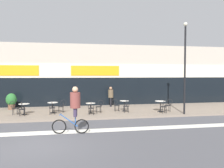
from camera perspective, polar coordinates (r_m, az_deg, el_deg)
name	(u,v)px	position (r m, az deg, el deg)	size (l,w,h in m)	color
ground_plane	(35,146)	(9.32, -19.54, -15.12)	(120.00, 120.00, 0.00)	#4C4C51
sidewalk_slab	(52,113)	(16.31, -15.29, -7.24)	(40.00, 5.50, 0.12)	gray
storefront_facade	(57,76)	(20.78, -14.18, 2.15)	(40.00, 4.06, 5.40)	#B2A899
bike_lane_stripe	(42,133)	(11.20, -17.83, -12.07)	(36.00, 0.70, 0.01)	silver
bistro_table_0	(24,107)	(15.81, -21.99, -5.54)	(0.69, 0.69, 0.72)	black
bistro_table_1	(53,105)	(15.78, -15.21, -5.40)	(0.71, 0.71, 0.74)	black
bistro_table_2	(91,106)	(15.19, -5.63, -5.74)	(0.65, 0.65, 0.70)	black
bistro_table_3	(124,104)	(16.00, 3.23, -5.17)	(0.65, 0.65, 0.76)	black
bistro_table_4	(160,104)	(16.08, 12.54, -5.11)	(0.78, 0.78, 0.78)	black
cafe_chair_0_near	(22,108)	(15.20, -22.45, -5.85)	(0.44, 0.59, 0.90)	black
cafe_chair_0_side	(14,107)	(15.95, -24.20, -5.50)	(0.57, 0.40, 0.90)	black
cafe_chair_1_near	(52,107)	(15.16, -15.40, -5.77)	(0.43, 0.59, 0.90)	black
cafe_chair_1_side	(62,105)	(15.74, -12.93, -5.44)	(0.59, 0.44, 0.90)	black
cafe_chair_2_near	(91,107)	(14.58, -5.47, -6.02)	(0.44, 0.59, 0.90)	black
cafe_chair_2_side	(100,106)	(15.26, -3.28, -5.63)	(0.59, 0.44, 0.90)	black
cafe_chair_3_near	(126,105)	(15.40, 3.76, -5.56)	(0.41, 0.58, 0.90)	black
cafe_chair_3_side	(116,104)	(15.88, 1.02, -5.31)	(0.59, 0.43, 0.90)	black
cafe_chair_4_near	(164,106)	(15.52, 13.44, -5.56)	(0.42, 0.59, 0.90)	black
cafe_chair_4_side	(169,104)	(16.33, 14.58, -5.17)	(0.59, 0.44, 0.90)	black
planter_pot	(11,101)	(18.44, -24.81, -3.95)	(0.78, 0.78, 1.23)	brown
lamp_post	(185,62)	(15.47, 18.52, 5.39)	(0.26, 0.26, 6.15)	black
cyclist_0	(74,106)	(10.47, -9.84, -5.58)	(1.74, 0.57, 2.23)	black
pedestrian_far_end	(111,95)	(18.18, -0.33, -2.84)	(0.51, 0.51, 1.65)	black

